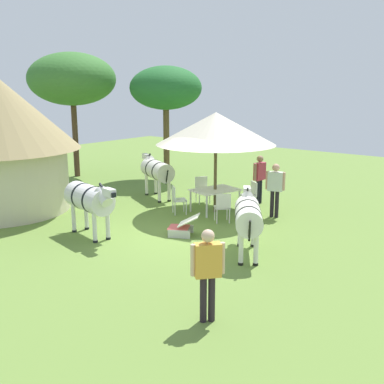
# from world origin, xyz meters

# --- Properties ---
(ground_plane) EXTENTS (36.00, 36.00, 0.00)m
(ground_plane) POSITION_xyz_m (0.00, 0.00, 0.00)
(ground_plane) COLOR olive
(shade_umbrella) EXTENTS (3.77, 3.77, 3.18)m
(shade_umbrella) POSITION_xyz_m (2.54, 0.54, 2.68)
(shade_umbrella) COLOR brown
(shade_umbrella) RESTS_ON ground_plane
(patio_dining_table) EXTENTS (1.67, 1.36, 0.74)m
(patio_dining_table) POSITION_xyz_m (2.54, 0.54, 0.66)
(patio_dining_table) COLOR silver
(patio_dining_table) RESTS_ON ground_plane
(patio_chair_near_hut) EXTENTS (0.61, 0.61, 0.90)m
(patio_chair_near_hut) POSITION_xyz_m (1.66, -0.36, 0.52)
(patio_chair_near_hut) COLOR silver
(patio_chair_near_hut) RESTS_ON ground_plane
(patio_chair_west_end) EXTENTS (0.60, 0.60, 0.90)m
(patio_chair_west_end) POSITION_xyz_m (3.57, -0.18, 0.52)
(patio_chair_west_end) COLOR white
(patio_chair_west_end) RESTS_ON ground_plane
(patio_chair_near_lawn) EXTENTS (0.60, 0.59, 0.90)m
(patio_chair_near_lawn) POSITION_xyz_m (3.24, 1.58, 0.52)
(patio_chair_near_lawn) COLOR white
(patio_chair_near_lawn) RESTS_ON ground_plane
(patio_chair_east_end) EXTENTS (0.60, 0.61, 0.90)m
(patio_chair_east_end) POSITION_xyz_m (1.57, 1.33, 0.52)
(patio_chair_east_end) COLOR silver
(patio_chair_east_end) RESTS_ON ground_plane
(guest_beside_umbrella) EXTENTS (0.34, 0.58, 1.68)m
(guest_beside_umbrella) POSITION_xyz_m (3.15, -1.28, 1.01)
(guest_beside_umbrella) COLOR black
(guest_beside_umbrella) RESTS_ON ground_plane
(guest_behind_table) EXTENTS (0.60, 0.25, 1.68)m
(guest_behind_table) POSITION_xyz_m (4.33, -0.05, 1.01)
(guest_behind_table) COLOR black
(guest_behind_table) RESTS_ON ground_plane
(standing_watcher) EXTENTS (0.48, 0.45, 1.66)m
(standing_watcher) POSITION_xyz_m (-3.38, -3.50, 1.00)
(standing_watcher) COLOR black
(standing_watcher) RESTS_ON ground_plane
(striped_lounge_chair) EXTENTS (0.85, 0.97, 0.59)m
(striped_lounge_chair) POSITION_xyz_m (0.01, -0.19, 0.25)
(striped_lounge_chair) COLOR #C8524E
(striped_lounge_chair) RESTS_ON ground_plane
(zebra_nearest_camera) EXTENTS (2.03, 1.52, 1.52)m
(zebra_nearest_camera) POSITION_xyz_m (-0.16, -2.33, 0.98)
(zebra_nearest_camera) COLOR silver
(zebra_nearest_camera) RESTS_ON ground_plane
(zebra_by_umbrella) EXTENTS (0.98, 2.20, 1.57)m
(zebra_by_umbrella) POSITION_xyz_m (-1.57, 1.72, 1.04)
(zebra_by_umbrella) COLOR silver
(zebra_by_umbrella) RESTS_ON ground_plane
(zebra_toward_hut) EXTENTS (1.32, 2.15, 1.55)m
(zebra_toward_hut) POSITION_xyz_m (2.78, 3.29, 1.01)
(zebra_toward_hut) COLOR silver
(zebra_toward_hut) RESTS_ON ground_plane
(acacia_tree_far_lawn) EXTENTS (3.76, 3.76, 5.39)m
(acacia_tree_far_lawn) POSITION_xyz_m (3.62, 8.91, 4.25)
(acacia_tree_far_lawn) COLOR #4C3524
(acacia_tree_far_lawn) RESTS_ON ground_plane
(acacia_tree_right_background) EXTENTS (3.04, 3.04, 4.80)m
(acacia_tree_right_background) POSITION_xyz_m (5.68, 5.34, 3.86)
(acacia_tree_right_background) COLOR brown
(acacia_tree_right_background) RESTS_ON ground_plane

